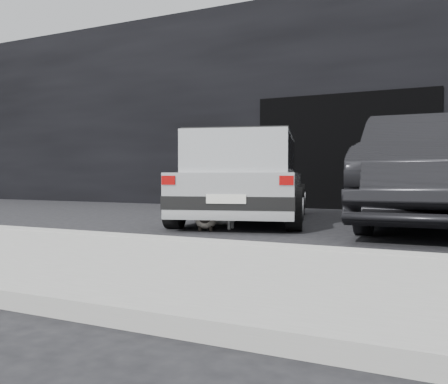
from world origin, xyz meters
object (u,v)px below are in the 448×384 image
at_px(cat_siamese, 206,220).
at_px(cat_white, 223,216).
at_px(second_car, 431,169).
at_px(silver_hatchback, 245,174).

distance_m(cat_siamese, cat_white, 0.31).
bearing_deg(cat_white, second_car, 117.43).
distance_m(second_car, cat_white, 3.22).
height_order(silver_hatchback, cat_siamese, silver_hatchback).
bearing_deg(second_car, silver_hatchback, -173.33).
distance_m(silver_hatchback, cat_white, 1.34).
height_order(silver_hatchback, second_car, second_car).
bearing_deg(cat_white, silver_hatchback, -177.00).
bearing_deg(cat_siamese, cat_white, -138.84).
bearing_deg(second_car, cat_white, -150.96).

